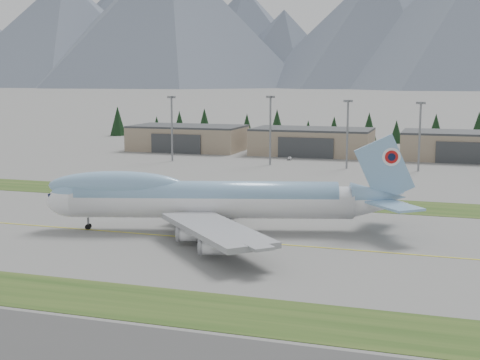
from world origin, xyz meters
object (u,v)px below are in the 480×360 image
(service_vehicle_b, at_px, (375,169))
(hangar_left, at_px, (188,138))
(hangar_center, at_px, (312,141))
(service_vehicle_a, at_px, (290,160))
(hangar_right, at_px, (467,146))
(boeing_747_freighter, at_px, (208,199))

(service_vehicle_b, bearing_deg, hangar_left, 99.23)
(hangar_center, relative_size, service_vehicle_b, 13.20)
(hangar_center, height_order, service_vehicle_a, hangar_center)
(service_vehicle_a, height_order, service_vehicle_b, service_vehicle_a)
(hangar_center, distance_m, hangar_right, 60.00)
(hangar_left, height_order, service_vehicle_a, hangar_left)
(hangar_left, xyz_separation_m, service_vehicle_a, (50.50, -20.79, -5.39))
(boeing_747_freighter, height_order, service_vehicle_b, boeing_747_freighter)
(hangar_center, bearing_deg, boeing_747_freighter, -86.98)
(hangar_left, bearing_deg, boeing_747_freighter, -66.35)
(hangar_right, relative_size, service_vehicle_b, 13.20)
(boeing_747_freighter, xyz_separation_m, hangar_center, (-7.52, 142.76, -1.22))
(hangar_left, distance_m, hangar_right, 115.00)
(hangar_right, xyz_separation_m, service_vehicle_a, (-64.50, -20.79, -5.39))
(service_vehicle_a, xyz_separation_m, service_vehicle_b, (34.27, -16.89, 0.00))
(hangar_center, distance_m, service_vehicle_a, 21.94)
(hangar_center, height_order, hangar_right, same)
(service_vehicle_a, bearing_deg, boeing_747_freighter, -91.49)
(boeing_747_freighter, bearing_deg, service_vehicle_a, 80.08)
(boeing_747_freighter, relative_size, service_vehicle_b, 20.93)
(hangar_right, relative_size, service_vehicle_a, 12.65)
(hangar_center, bearing_deg, service_vehicle_a, -102.21)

